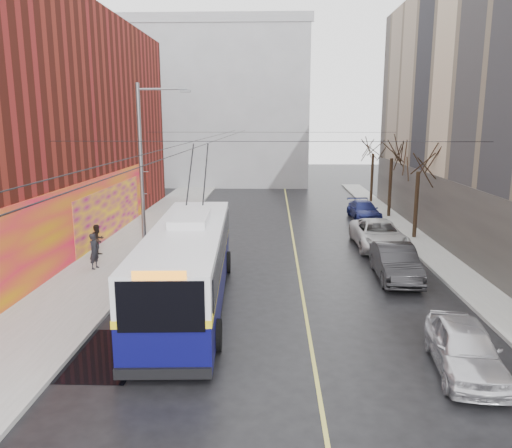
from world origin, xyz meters
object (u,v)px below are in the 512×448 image
at_px(pedestrian_b, 98,240).
at_px(following_car, 210,219).
at_px(tree_near, 419,159).
at_px(parked_car_a, 464,348).
at_px(tree_mid, 392,148).
at_px(tree_far, 374,145).
at_px(parked_car_b, 395,262).
at_px(streetlight_pole, 144,170).
at_px(trolleybus, 188,263).
at_px(parked_car_c, 378,234).
at_px(pedestrian_a, 94,251).
at_px(parked_car_d, 364,210).

bearing_deg(pedestrian_b, following_car, -12.81).
height_order(tree_near, parked_car_a, tree_near).
relative_size(tree_mid, tree_far, 1.02).
bearing_deg(parked_car_b, pedestrian_b, 169.96).
height_order(streetlight_pole, trolleybus, streetlight_pole).
xyz_separation_m(parked_car_a, parked_car_c, (0.47, 14.50, 0.06)).
bearing_deg(following_car, parked_car_c, -30.91).
relative_size(tree_near, tree_mid, 0.96).
distance_m(pedestrian_a, pedestrian_b, 2.54).
relative_size(parked_car_a, pedestrian_a, 2.49).
height_order(streetlight_pole, tree_near, streetlight_pole).
bearing_deg(parked_car_d, parked_car_a, -96.83).
distance_m(following_car, pedestrian_a, 10.62).
height_order(parked_car_b, following_car, parked_car_b).
xyz_separation_m(parked_car_b, parked_car_c, (0.41, 5.80, -0.00)).
height_order(streetlight_pole, parked_car_a, streetlight_pole).
bearing_deg(tree_near, parked_car_d, 107.43).
relative_size(parked_car_a, pedestrian_b, 2.60).
height_order(tree_mid, parked_car_b, tree_mid).
bearing_deg(tree_mid, parked_car_d, -162.56).
bearing_deg(tree_far, tree_mid, -90.00).
bearing_deg(parked_car_b, following_car, 135.50).
distance_m(parked_car_c, pedestrian_b, 15.65).
bearing_deg(streetlight_pole, tree_mid, 40.65).
distance_m(tree_far, parked_car_a, 31.22).
xyz_separation_m(tree_near, pedestrian_a, (-17.42, -7.34, -3.95)).
relative_size(trolleybus, parked_car_d, 2.82).
distance_m(tree_far, parked_car_b, 22.68).
relative_size(tree_near, pedestrian_b, 3.83).
distance_m(tree_near, pedestrian_a, 19.31).
bearing_deg(tree_far, following_car, -137.93).
bearing_deg(pedestrian_b, tree_mid, -33.98).
bearing_deg(parked_car_b, tree_far, 83.83).
relative_size(parked_car_b, parked_car_c, 0.84).
height_order(tree_near, parked_car_d, tree_near).
xyz_separation_m(streetlight_pole, trolleybus, (3.02, -5.55, -3.15)).
height_order(tree_mid, tree_far, tree_mid).
relative_size(tree_mid, following_car, 1.49).
xyz_separation_m(following_car, pedestrian_a, (-4.45, -9.64, 0.26)).
distance_m(trolleybus, pedestrian_a, 6.80).
xyz_separation_m(parked_car_a, pedestrian_b, (-14.94, 11.85, 0.25)).
height_order(parked_car_a, parked_car_c, parked_car_c).
height_order(streetlight_pole, parked_car_c, streetlight_pole).
bearing_deg(trolleybus, pedestrian_b, 129.07).
height_order(tree_far, parked_car_b, tree_far).
bearing_deg(trolleybus, pedestrian_a, 138.65).
xyz_separation_m(tree_mid, tree_far, (0.00, 7.00, -0.11)).
height_order(tree_near, tree_mid, tree_mid).
xyz_separation_m(streetlight_pole, pedestrian_b, (-2.97, 1.10, -3.86)).
relative_size(tree_near, parked_car_a, 1.47).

